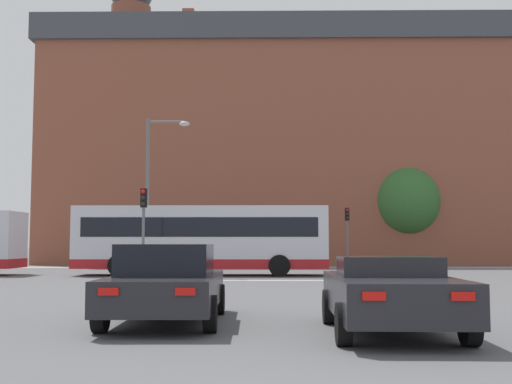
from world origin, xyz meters
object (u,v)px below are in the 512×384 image
(car_saloon_left, at_px, (167,283))
(traffic_light_far_right, at_px, (347,227))
(street_lamp_junction, at_px, (155,180))
(traffic_light_near_left, at_px, (143,218))
(pedestrian_waiting, at_px, (138,252))
(pedestrian_walking_east, at_px, (135,251))
(car_roadster_right, at_px, (390,293))
(bus_crossing_lead, at_px, (202,238))

(car_saloon_left, relative_size, traffic_light_far_right, 1.25)
(street_lamp_junction, bearing_deg, traffic_light_near_left, -89.24)
(pedestrian_waiting, bearing_deg, car_saloon_left, -5.88)
(pedestrian_waiting, bearing_deg, pedestrian_walking_east, -172.70)
(traffic_light_far_right, height_order, street_lamp_junction, street_lamp_junction)
(traffic_light_far_right, bearing_deg, traffic_light_near_left, -128.01)
(traffic_light_near_left, bearing_deg, car_roadster_right, -65.72)
(pedestrian_waiting, xyz_separation_m, pedestrian_walking_east, (-0.36, 0.77, 0.02))
(street_lamp_junction, distance_m, pedestrian_walking_east, 11.79)
(car_roadster_right, height_order, bus_crossing_lead, bus_crossing_lead)
(car_roadster_right, xyz_separation_m, pedestrian_walking_east, (-10.32, 29.67, 0.35))
(car_saloon_left, height_order, bus_crossing_lead, bus_crossing_lead)
(pedestrian_waiting, bearing_deg, bus_crossing_lead, 9.87)
(car_roadster_right, relative_size, bus_crossing_lead, 0.36)
(street_lamp_junction, height_order, pedestrian_waiting, street_lamp_junction)
(traffic_light_near_left, distance_m, street_lamp_junction, 3.41)
(car_saloon_left, bearing_deg, traffic_light_near_left, 101.51)
(street_lamp_junction, relative_size, pedestrian_waiting, 4.34)
(pedestrian_walking_east, bearing_deg, car_roadster_right, -135.98)
(traffic_light_far_right, xyz_separation_m, street_lamp_junction, (-10.31, -10.31, 1.95))
(car_roadster_right, distance_m, bus_crossing_lead, 20.48)
(car_roadster_right, distance_m, traffic_light_near_left, 17.64)
(traffic_light_far_right, relative_size, pedestrian_walking_east, 2.16)
(car_saloon_left, distance_m, traffic_light_near_left, 15.02)
(bus_crossing_lead, height_order, street_lamp_junction, street_lamp_junction)
(car_saloon_left, xyz_separation_m, pedestrian_waiting, (-5.97, 27.47, 0.24))
(traffic_light_far_right, relative_size, street_lamp_junction, 0.51)
(car_roadster_right, xyz_separation_m, traffic_light_far_right, (3.06, 29.13, 1.87))
(car_saloon_left, relative_size, bus_crossing_lead, 0.39)
(car_roadster_right, height_order, pedestrian_waiting, pedestrian_waiting)
(traffic_light_near_left, relative_size, pedestrian_waiting, 2.25)
(street_lamp_junction, bearing_deg, pedestrian_waiting, 105.03)
(car_roadster_right, relative_size, street_lamp_junction, 0.59)
(traffic_light_far_right, bearing_deg, pedestrian_walking_east, 177.71)
(traffic_light_far_right, height_order, pedestrian_waiting, traffic_light_far_right)
(traffic_light_near_left, xyz_separation_m, street_lamp_junction, (-0.04, 2.83, 1.89))
(pedestrian_waiting, distance_m, pedestrian_walking_east, 0.85)
(street_lamp_junction, bearing_deg, car_saloon_left, -79.38)
(bus_crossing_lead, relative_size, pedestrian_waiting, 7.01)
(car_roadster_right, bearing_deg, pedestrian_walking_east, 110.27)
(bus_crossing_lead, distance_m, street_lamp_junction, 3.60)
(traffic_light_near_left, bearing_deg, street_lamp_junction, 90.76)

